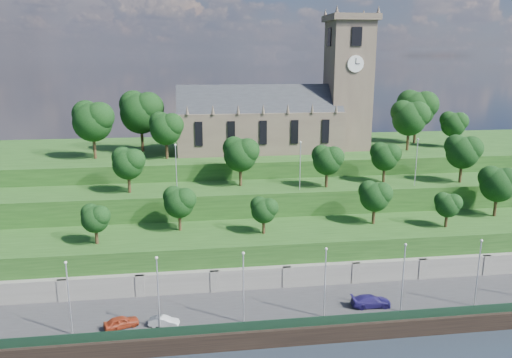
{
  "coord_description": "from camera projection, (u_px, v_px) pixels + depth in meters",
  "views": [
    {
      "loc": [
        -17.92,
        -51.74,
        33.47
      ],
      "look_at": [
        -6.72,
        30.0,
        13.05
      ],
      "focal_mm": 35.0,
      "sensor_mm": 36.0,
      "label": 1
    }
  ],
  "objects": [
    {
      "name": "lamp_posts_promenade",
      "position": [
        325.0,
        278.0,
        60.57
      ],
      "size": [
        60.36,
        0.36,
        9.19
      ],
      "color": "#B2B2B7",
      "rests_on": "promenade"
    },
    {
      "name": "ground",
      "position": [
        345.0,
        341.0,
        60.16
      ],
      "size": [
        320.0,
        320.0,
        0.0
      ],
      "primitive_type": "plane",
      "color": "#1B222C",
      "rests_on": "ground"
    },
    {
      "name": "fence",
      "position": [
        344.0,
        319.0,
        60.11
      ],
      "size": [
        160.0,
        0.1,
        1.2
      ],
      "primitive_type": "cube",
      "color": "#163220",
      "rests_on": "promenade"
    },
    {
      "name": "quay_wall",
      "position": [
        345.0,
        333.0,
        59.85
      ],
      "size": [
        160.0,
        0.5,
        2.2
      ],
      "primitive_type": "cube",
      "color": "black",
      "rests_on": "ground"
    },
    {
      "name": "car_middle",
      "position": [
        164.0,
        321.0,
        59.62
      ],
      "size": [
        3.78,
        1.97,
        1.19
      ],
      "primitive_type": "imported",
      "rotation": [
        0.0,
        0.0,
        1.36
      ],
      "color": "#A6A8AB",
      "rests_on": "promenade"
    },
    {
      "name": "hilltop",
      "position": [
        274.0,
        181.0,
        106.44
      ],
      "size": [
        160.0,
        32.0,
        15.0
      ],
      "primitive_type": "cube",
      "color": "#1E4517",
      "rests_on": "ground"
    },
    {
      "name": "trees_upper",
      "position": [
        316.0,
        155.0,
        83.6
      ],
      "size": [
        62.24,
        8.59,
        8.35
      ],
      "color": "#342314",
      "rests_on": "embankment_upper"
    },
    {
      "name": "embankment_lower",
      "position": [
        310.0,
        253.0,
        76.51
      ],
      "size": [
        160.0,
        12.0,
        8.0
      ],
      "primitive_type": "cube",
      "color": "#1E4517",
      "rests_on": "ground"
    },
    {
      "name": "church",
      "position": [
        282.0,
        112.0,
        99.08
      ],
      "size": [
        38.6,
        12.35,
        27.6
      ],
      "color": "brown",
      "rests_on": "hilltop"
    },
    {
      "name": "embankment_upper",
      "position": [
        295.0,
        218.0,
        86.61
      ],
      "size": [
        160.0,
        10.0,
        12.0
      ],
      "primitive_type": "cube",
      "color": "#1E4517",
      "rests_on": "ground"
    },
    {
      "name": "car_right",
      "position": [
        371.0,
        301.0,
        64.26
      ],
      "size": [
        5.22,
        2.3,
        1.49
      ],
      "primitive_type": "imported",
      "rotation": [
        0.0,
        0.0,
        1.53
      ],
      "color": "navy",
      "rests_on": "promenade"
    },
    {
      "name": "car_left",
      "position": [
        121.0,
        322.0,
        59.26
      ],
      "size": [
        4.42,
        2.93,
        1.4
      ],
      "primitive_type": "imported",
      "rotation": [
        0.0,
        0.0,
        1.91
      ],
      "color": "#973119",
      "rests_on": "promenade"
    },
    {
      "name": "lamp_posts_upper",
      "position": [
        300.0,
        162.0,
        81.16
      ],
      "size": [
        40.36,
        0.36,
        8.12
      ],
      "color": "#B2B2B7",
      "rests_on": "embankment_upper"
    },
    {
      "name": "trees_hilltop",
      "position": [
        267.0,
        114.0,
        98.13
      ],
      "size": [
        77.94,
        16.72,
        11.94
      ],
      "color": "#342314",
      "rests_on": "hilltop"
    },
    {
      "name": "trees_lower",
      "position": [
        353.0,
        196.0,
        75.98
      ],
      "size": [
        67.53,
        8.68,
        8.28
      ],
      "color": "#342314",
      "rests_on": "embankment_lower"
    },
    {
      "name": "retaining_wall",
      "position": [
        320.0,
        279.0,
        71.07
      ],
      "size": [
        160.0,
        2.1,
        5.0
      ],
      "color": "slate",
      "rests_on": "ground"
    },
    {
      "name": "promenade",
      "position": [
        331.0,
        309.0,
        65.69
      ],
      "size": [
        160.0,
        12.0,
        2.0
      ],
      "primitive_type": "cube",
      "color": "#2D2D30",
      "rests_on": "ground"
    }
  ]
}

